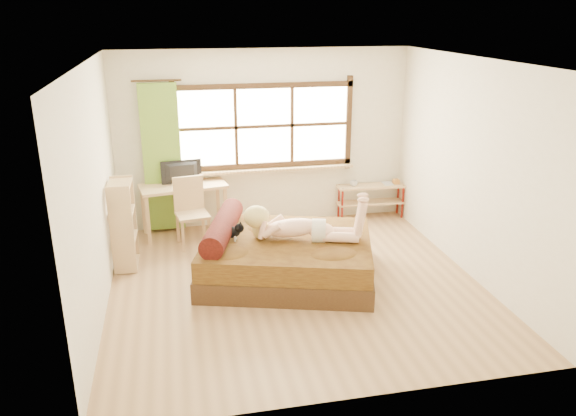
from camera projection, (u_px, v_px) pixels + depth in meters
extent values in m
plane|color=#9E754C|center=(295.00, 283.00, 7.00)|extent=(4.50, 4.50, 0.00)
plane|color=white|center=(296.00, 61.00, 6.10)|extent=(4.50, 4.50, 0.00)
plane|color=silver|center=(264.00, 139.00, 8.63)|extent=(4.50, 0.00, 4.50)
plane|color=silver|center=(357.00, 259.00, 4.47)|extent=(4.50, 0.00, 4.50)
plane|color=silver|center=(95.00, 192.00, 6.12)|extent=(0.00, 4.50, 4.50)
plane|color=silver|center=(472.00, 169.00, 6.98)|extent=(0.00, 4.50, 4.50)
cube|color=#FFEDBF|center=(264.00, 126.00, 8.55)|extent=(2.60, 0.01, 1.30)
cube|color=tan|center=(265.00, 170.00, 8.71)|extent=(2.80, 0.16, 0.04)
cube|color=#518424|center=(162.00, 159.00, 8.28)|extent=(0.55, 0.10, 2.20)
cube|color=black|center=(288.00, 267.00, 7.15)|extent=(2.49, 2.20, 0.26)
cube|color=#391F0D|center=(288.00, 248.00, 7.06)|extent=(2.44, 2.16, 0.26)
cylinder|color=black|center=(223.00, 227.00, 7.03)|extent=(0.69, 1.45, 0.29)
cube|color=tan|center=(183.00, 186.00, 8.30)|extent=(1.33, 0.77, 0.04)
cube|color=tan|center=(148.00, 221.00, 8.03)|extent=(0.06, 0.06, 0.75)
cube|color=tan|center=(226.00, 211.00, 8.42)|extent=(0.06, 0.06, 0.75)
cube|color=tan|center=(144.00, 211.00, 8.43)|extent=(0.06, 0.06, 0.75)
cube|color=tan|center=(218.00, 202.00, 8.83)|extent=(0.06, 0.06, 0.75)
imported|color=black|center=(182.00, 173.00, 8.28)|extent=(0.60, 0.18, 0.35)
cube|color=tan|center=(192.00, 215.00, 8.00)|extent=(0.50, 0.50, 0.04)
cube|color=tan|center=(188.00, 193.00, 8.09)|extent=(0.44, 0.11, 0.50)
cube|color=tan|center=(183.00, 237.00, 7.85)|extent=(0.05, 0.05, 0.44)
cube|color=tan|center=(209.00, 233.00, 7.98)|extent=(0.05, 0.05, 0.44)
cube|color=tan|center=(178.00, 228.00, 8.18)|extent=(0.05, 0.05, 0.44)
cube|color=tan|center=(203.00, 225.00, 8.31)|extent=(0.05, 0.05, 0.44)
cube|color=tan|center=(371.00, 186.00, 9.06)|extent=(1.12, 0.31, 0.04)
cube|color=tan|center=(371.00, 202.00, 9.15)|extent=(1.12, 0.31, 0.03)
cylinder|color=maroon|center=(342.00, 205.00, 8.96)|extent=(0.03, 0.03, 0.55)
cylinder|color=maroon|center=(403.00, 202.00, 9.13)|extent=(0.03, 0.03, 0.55)
cylinder|color=maroon|center=(339.00, 201.00, 9.17)|extent=(0.03, 0.03, 0.55)
cylinder|color=maroon|center=(398.00, 197.00, 9.33)|extent=(0.03, 0.03, 0.55)
cube|color=#C47F31|center=(396.00, 182.00, 9.11)|extent=(0.10, 0.10, 0.07)
imported|color=gray|center=(354.00, 183.00, 8.98)|extent=(0.12, 0.12, 0.09)
imported|color=gray|center=(383.00, 184.00, 9.09)|extent=(0.16, 0.21, 0.02)
cube|color=tan|center=(127.00, 263.00, 7.46)|extent=(0.30, 0.49, 0.03)
cube|color=tan|center=(125.00, 237.00, 7.34)|extent=(0.30, 0.49, 0.03)
cube|color=tan|center=(122.00, 211.00, 7.22)|extent=(0.30, 0.49, 0.03)
cube|color=tan|center=(119.00, 184.00, 7.09)|extent=(0.30, 0.49, 0.03)
cube|color=tan|center=(122.00, 231.00, 7.05)|extent=(0.29, 0.04, 1.17)
cube|color=tan|center=(125.00, 218.00, 7.50)|extent=(0.29, 0.04, 1.17)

